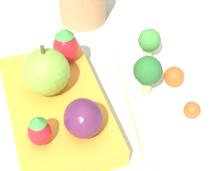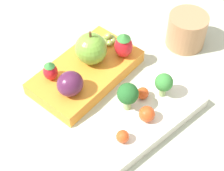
{
  "view_description": "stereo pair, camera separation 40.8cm",
  "coord_description": "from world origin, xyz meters",
  "px_view_note": "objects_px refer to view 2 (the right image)",
  "views": [
    {
      "loc": [
        0.33,
        -0.09,
        0.35
      ],
      "look_at": [
        0.01,
        -0.0,
        0.04
      ],
      "focal_mm": 60.0,
      "sensor_mm": 36.0,
      "label": 1
    },
    {
      "loc": [
        0.3,
        0.28,
        0.52
      ],
      "look_at": [
        0.01,
        -0.0,
        0.04
      ],
      "focal_mm": 60.0,
      "sensor_mm": 36.0,
      "label": 2
    }
  ],
  "objects_px": {
    "broccoli_floret_1": "(164,83)",
    "cherry_tomato_2": "(143,93)",
    "strawberry_0": "(124,45)",
    "plum": "(70,84)",
    "apple": "(91,49)",
    "grape_cluster": "(108,39)",
    "bento_box_fruit": "(86,72)",
    "bento_box_savoury": "(140,119)",
    "cherry_tomato_1": "(123,137)",
    "strawberry_1": "(50,71)",
    "broccoli_floret_0": "(128,94)",
    "cherry_tomato_0": "(147,114)",
    "drinking_cup": "(189,31)"
  },
  "relations": [
    {
      "from": "drinking_cup",
      "to": "bento_box_fruit",
      "type": "bearing_deg",
      "value": -21.05
    },
    {
      "from": "cherry_tomato_2",
      "to": "bento_box_fruit",
      "type": "bearing_deg",
      "value": -78.08
    },
    {
      "from": "strawberry_0",
      "to": "plum",
      "type": "xyz_separation_m",
      "value": [
        0.13,
        -0.0,
        -0.0
      ]
    },
    {
      "from": "cherry_tomato_0",
      "to": "grape_cluster",
      "type": "bearing_deg",
      "value": -115.39
    },
    {
      "from": "bento_box_fruit",
      "to": "cherry_tomato_2",
      "type": "height_order",
      "value": "cherry_tomato_2"
    },
    {
      "from": "grape_cluster",
      "to": "drinking_cup",
      "type": "xyz_separation_m",
      "value": [
        -0.13,
        0.09,
        0.0
      ]
    },
    {
      "from": "drinking_cup",
      "to": "cherry_tomato_0",
      "type": "bearing_deg",
      "value": 19.56
    },
    {
      "from": "broccoli_floret_0",
      "to": "cherry_tomato_0",
      "type": "distance_m",
      "value": 0.04
    },
    {
      "from": "bento_box_savoury",
      "to": "strawberry_0",
      "type": "relative_size",
      "value": 4.4
    },
    {
      "from": "strawberry_0",
      "to": "strawberry_1",
      "type": "height_order",
      "value": "strawberry_0"
    },
    {
      "from": "broccoli_floret_1",
      "to": "cherry_tomato_0",
      "type": "distance_m",
      "value": 0.06
    },
    {
      "from": "grape_cluster",
      "to": "bento_box_savoury",
      "type": "bearing_deg",
      "value": 62.71
    },
    {
      "from": "bento_box_savoury",
      "to": "plum",
      "type": "bearing_deg",
      "value": -66.63
    },
    {
      "from": "broccoli_floret_1",
      "to": "strawberry_0",
      "type": "height_order",
      "value": "strawberry_0"
    },
    {
      "from": "broccoli_floret_1",
      "to": "grape_cluster",
      "type": "relative_size",
      "value": 1.52
    },
    {
      "from": "cherry_tomato_2",
      "to": "drinking_cup",
      "type": "distance_m",
      "value": 0.18
    },
    {
      "from": "bento_box_savoury",
      "to": "strawberry_1",
      "type": "distance_m",
      "value": 0.18
    },
    {
      "from": "cherry_tomato_1",
      "to": "grape_cluster",
      "type": "relative_size",
      "value": 0.67
    },
    {
      "from": "cherry_tomato_0",
      "to": "strawberry_0",
      "type": "height_order",
      "value": "strawberry_0"
    },
    {
      "from": "broccoli_floret_1",
      "to": "cherry_tomato_2",
      "type": "xyz_separation_m",
      "value": [
        0.03,
        -0.02,
        -0.02
      ]
    },
    {
      "from": "cherry_tomato_2",
      "to": "strawberry_1",
      "type": "relative_size",
      "value": 0.53
    },
    {
      "from": "cherry_tomato_2",
      "to": "broccoli_floret_1",
      "type": "bearing_deg",
      "value": 144.58
    },
    {
      "from": "bento_box_savoury",
      "to": "grape_cluster",
      "type": "height_order",
      "value": "grape_cluster"
    },
    {
      "from": "strawberry_0",
      "to": "cherry_tomato_2",
      "type": "bearing_deg",
      "value": 62.71
    },
    {
      "from": "cherry_tomato_0",
      "to": "apple",
      "type": "xyz_separation_m",
      "value": [
        -0.03,
        -0.16,
        0.02
      ]
    },
    {
      "from": "bento_box_fruit",
      "to": "strawberry_1",
      "type": "bearing_deg",
      "value": -22.05
    },
    {
      "from": "plum",
      "to": "broccoli_floret_0",
      "type": "bearing_deg",
      "value": 117.63
    },
    {
      "from": "bento_box_savoury",
      "to": "broccoli_floret_1",
      "type": "relative_size",
      "value": 4.88
    },
    {
      "from": "bento_box_fruit",
      "to": "grape_cluster",
      "type": "height_order",
      "value": "grape_cluster"
    },
    {
      "from": "bento_box_fruit",
      "to": "strawberry_0",
      "type": "relative_size",
      "value": 4.05
    },
    {
      "from": "strawberry_0",
      "to": "grape_cluster",
      "type": "relative_size",
      "value": 1.69
    },
    {
      "from": "strawberry_0",
      "to": "strawberry_1",
      "type": "xyz_separation_m",
      "value": [
        0.13,
        -0.05,
        -0.01
      ]
    },
    {
      "from": "broccoli_floret_1",
      "to": "cherry_tomato_2",
      "type": "relative_size",
      "value": 2.27
    },
    {
      "from": "cherry_tomato_1",
      "to": "cherry_tomato_2",
      "type": "xyz_separation_m",
      "value": [
        -0.09,
        -0.04,
        -0.0
      ]
    },
    {
      "from": "bento_box_fruit",
      "to": "cherry_tomato_0",
      "type": "xyz_separation_m",
      "value": [
        0.0,
        0.15,
        0.02
      ]
    },
    {
      "from": "cherry_tomato_0",
      "to": "strawberry_0",
      "type": "bearing_deg",
      "value": -121.28
    },
    {
      "from": "apple",
      "to": "grape_cluster",
      "type": "xyz_separation_m",
      "value": [
        -0.05,
        -0.01,
        -0.02
      ]
    },
    {
      "from": "bento_box_savoury",
      "to": "apple",
      "type": "bearing_deg",
      "value": -100.27
    },
    {
      "from": "bento_box_savoury",
      "to": "cherry_tomato_0",
      "type": "height_order",
      "value": "cherry_tomato_0"
    },
    {
      "from": "cherry_tomato_1",
      "to": "grape_cluster",
      "type": "distance_m",
      "value": 0.22
    },
    {
      "from": "grape_cluster",
      "to": "drinking_cup",
      "type": "relative_size",
      "value": 0.41
    },
    {
      "from": "broccoli_floret_1",
      "to": "strawberry_1",
      "type": "height_order",
      "value": "broccoli_floret_1"
    },
    {
      "from": "apple",
      "to": "strawberry_0",
      "type": "xyz_separation_m",
      "value": [
        -0.05,
        0.03,
        -0.0
      ]
    },
    {
      "from": "apple",
      "to": "strawberry_1",
      "type": "height_order",
      "value": "apple"
    },
    {
      "from": "bento_box_savoury",
      "to": "cherry_tomato_2",
      "type": "bearing_deg",
      "value": -142.12
    },
    {
      "from": "broccoli_floret_1",
      "to": "cherry_tomato_2",
      "type": "bearing_deg",
      "value": -35.42
    },
    {
      "from": "cherry_tomato_2",
      "to": "plum",
      "type": "height_order",
      "value": "plum"
    },
    {
      "from": "cherry_tomato_1",
      "to": "cherry_tomato_2",
      "type": "distance_m",
      "value": 0.09
    },
    {
      "from": "strawberry_1",
      "to": "apple",
      "type": "bearing_deg",
      "value": 167.07
    },
    {
      "from": "bento_box_savoury",
      "to": "apple",
      "type": "distance_m",
      "value": 0.15
    }
  ]
}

